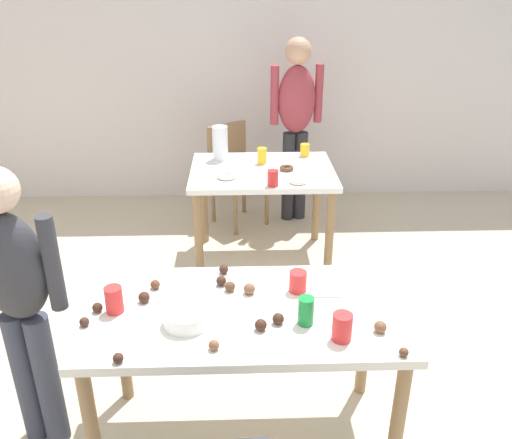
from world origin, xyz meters
TOP-DOWN VIEW (x-y plane):
  - wall_back at (0.00, 3.20)m, footprint 6.40×0.10m
  - dining_table_near at (-0.08, 0.05)m, footprint 1.37×0.72m
  - dining_table_far at (0.08, 1.81)m, footprint 1.04×0.79m
  - chair_far_table at (-0.13, 2.55)m, footprint 0.56×0.56m
  - person_girl_near at (-1.04, 0.09)m, footprint 0.45×0.27m
  - person_adult_far at (0.40, 2.58)m, footprint 0.46×0.25m
  - mixing_bowl at (-0.32, -0.05)m, footprint 0.19×0.19m
  - soda_can at (0.17, -0.06)m, footprint 0.07×0.07m
  - fork_near at (0.29, 0.13)m, footprint 0.17×0.02m
  - cup_near_0 at (0.17, 0.18)m, footprint 0.08×0.08m
  - cup_near_1 at (-0.63, 0.05)m, footprint 0.08×0.08m
  - cup_near_2 at (0.30, -0.17)m, footprint 0.08×0.08m
  - cake_ball_0 at (-0.51, 0.11)m, footprint 0.05×0.05m
  - cake_ball_1 at (-0.48, 0.22)m, footprint 0.04×0.04m
  - cake_ball_2 at (-0.18, 0.24)m, footprint 0.05×0.05m
  - cake_ball_3 at (-0.05, 0.17)m, footprint 0.05×0.05m
  - cake_ball_4 at (0.06, -0.06)m, footprint 0.05×0.05m
  - cake_ball_5 at (-0.01, -0.10)m, footprint 0.05×0.05m
  - cake_ball_6 at (-0.17, 0.35)m, footprint 0.04×0.04m
  - cake_ball_7 at (-0.73, -0.05)m, footprint 0.04×0.04m
  - cake_ball_8 at (-0.14, 0.19)m, footprint 0.05×0.05m
  - cake_ball_9 at (0.52, -0.28)m, footprint 0.04×0.04m
  - cake_ball_10 at (-0.55, -0.28)m, footprint 0.04×0.04m
  - cake_ball_11 at (-0.20, -0.22)m, footprint 0.04×0.04m
  - cake_ball_12 at (0.46, -0.13)m, footprint 0.05×0.05m
  - cake_ball_13 at (-0.70, 0.05)m, footprint 0.04×0.04m
  - pitcher_far at (-0.23, 2.05)m, footprint 0.12×0.12m
  - cup_far_0 at (0.13, 1.48)m, footprint 0.07×0.07m
  - cup_far_1 at (0.42, 2.10)m, footprint 0.07×0.07m
  - cup_far_2 at (0.08, 1.94)m, footprint 0.07×0.07m
  - donut_far_0 at (0.25, 1.78)m, footprint 0.10×0.10m
  - donut_far_1 at (-0.18, 1.63)m, footprint 0.13×0.13m
  - donut_far_2 at (0.31, 1.52)m, footprint 0.12×0.12m

SIDE VIEW (x-z plane):
  - chair_far_table at x=-0.13m, z-range 0.06..0.93m
  - dining_table_far at x=0.08m, z-range 0.27..1.02m
  - dining_table_near at x=-0.08m, z-range 0.28..1.03m
  - fork_near at x=0.29m, z-range 0.75..0.76m
  - donut_far_0 at x=0.25m, z-range 0.75..0.78m
  - donut_far_2 at x=0.31m, z-range 0.75..0.79m
  - cake_ball_9 at x=0.52m, z-range 0.75..0.79m
  - cake_ball_7 at x=-0.73m, z-range 0.75..0.79m
  - donut_far_1 at x=-0.18m, z-range 0.75..0.79m
  - cake_ball_10 at x=-0.55m, z-range 0.75..0.79m
  - cake_ball_11 at x=-0.20m, z-range 0.75..0.79m
  - cake_ball_13 at x=-0.70m, z-range 0.75..0.79m
  - cake_ball_1 at x=-0.48m, z-range 0.75..0.79m
  - cake_ball_6 at x=-0.17m, z-range 0.75..0.79m
  - cake_ball_2 at x=-0.18m, z-range 0.75..0.80m
  - cake_ball_8 at x=-0.14m, z-range 0.75..0.80m
  - cake_ball_4 at x=0.06m, z-range 0.75..0.80m
  - cake_ball_5 at x=-0.01m, z-range 0.75..0.80m
  - cake_ball_0 at x=-0.51m, z-range 0.75..0.80m
  - cake_ball_12 at x=0.46m, z-range 0.75..0.80m
  - cake_ball_3 at x=-0.05m, z-range 0.75..0.80m
  - mixing_bowl at x=-0.32m, z-range 0.75..0.82m
  - cup_far_1 at x=0.42m, z-range 0.75..0.85m
  - cup_near_0 at x=0.17m, z-range 0.75..0.85m
  - cup_far_0 at x=0.13m, z-range 0.75..0.86m
  - cup_near_2 at x=0.30m, z-range 0.75..0.87m
  - cup_near_1 at x=-0.63m, z-range 0.75..0.87m
  - cup_far_2 at x=0.08m, z-range 0.75..0.87m
  - soda_can at x=0.17m, z-range 0.75..0.87m
  - person_girl_near at x=-1.04m, z-range 0.13..1.52m
  - pitcher_far at x=-0.23m, z-range 0.75..1.01m
  - person_adult_far at x=0.40m, z-range 0.16..1.75m
  - wall_back at x=0.00m, z-range 0.00..2.60m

